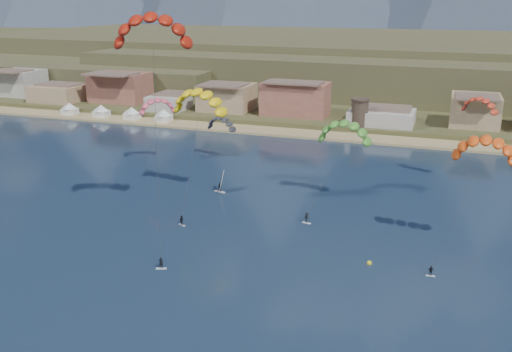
{
  "coord_description": "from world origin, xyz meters",
  "views": [
    {
      "loc": [
        30.2,
        -54.81,
        39.27
      ],
      "look_at": [
        0.0,
        32.0,
        10.0
      ],
      "focal_mm": 39.08,
      "sensor_mm": 36.0,
      "label": 1
    }
  ],
  "objects_px": {
    "kitesurfer_orange": "(486,144)",
    "windsurfer": "(221,185)",
    "watchtower": "(360,112)",
    "kitesurfer_green": "(344,129)",
    "buoy": "(369,263)",
    "kitesurfer_red": "(152,25)",
    "kitesurfer_yellow": "(199,98)"
  },
  "relations": [
    {
      "from": "kitesurfer_yellow",
      "to": "buoy",
      "type": "relative_size",
      "value": 32.88
    },
    {
      "from": "watchtower",
      "to": "kitesurfer_yellow",
      "type": "xyz_separation_m",
      "value": [
        -21.41,
        -69.19,
        14.3
      ]
    },
    {
      "from": "kitesurfer_yellow",
      "to": "windsurfer",
      "type": "relative_size",
      "value": 5.61
    },
    {
      "from": "kitesurfer_red",
      "to": "windsurfer",
      "type": "relative_size",
      "value": 8.52
    },
    {
      "from": "kitesurfer_orange",
      "to": "buoy",
      "type": "relative_size",
      "value": 28.07
    },
    {
      "from": "kitesurfer_green",
      "to": "windsurfer",
      "type": "distance_m",
      "value": 28.88
    },
    {
      "from": "kitesurfer_red",
      "to": "buoy",
      "type": "height_order",
      "value": "kitesurfer_red"
    },
    {
      "from": "kitesurfer_green",
      "to": "windsurfer",
      "type": "xyz_separation_m",
      "value": [
        -25.32,
        -2.77,
        -13.61
      ]
    },
    {
      "from": "kitesurfer_orange",
      "to": "kitesurfer_green",
      "type": "relative_size",
      "value": 1.09
    },
    {
      "from": "kitesurfer_red",
      "to": "kitesurfer_orange",
      "type": "relative_size",
      "value": 1.78
    },
    {
      "from": "watchtower",
      "to": "buoy",
      "type": "relative_size",
      "value": 10.98
    },
    {
      "from": "kitesurfer_red",
      "to": "windsurfer",
      "type": "xyz_separation_m",
      "value": [
        1.43,
        22.95,
        -33.93
      ]
    },
    {
      "from": "kitesurfer_orange",
      "to": "windsurfer",
      "type": "height_order",
      "value": "kitesurfer_orange"
    },
    {
      "from": "watchtower",
      "to": "kitesurfer_green",
      "type": "relative_size",
      "value": 0.43
    },
    {
      "from": "watchtower",
      "to": "kitesurfer_orange",
      "type": "distance_m",
      "value": 85.63
    },
    {
      "from": "watchtower",
      "to": "kitesurfer_green",
      "type": "bearing_deg",
      "value": -84.02
    },
    {
      "from": "kitesurfer_orange",
      "to": "kitesurfer_green",
      "type": "xyz_separation_m",
      "value": [
        -24.75,
        16.21,
        -2.87
      ]
    },
    {
      "from": "kitesurfer_yellow",
      "to": "buoy",
      "type": "bearing_deg",
      "value": -27.97
    },
    {
      "from": "kitesurfer_red",
      "to": "buoy",
      "type": "relative_size",
      "value": 49.96
    },
    {
      "from": "kitesurfer_orange",
      "to": "windsurfer",
      "type": "bearing_deg",
      "value": 164.98
    },
    {
      "from": "kitesurfer_red",
      "to": "kitesurfer_orange",
      "type": "distance_m",
      "value": 55.2
    },
    {
      "from": "kitesurfer_orange",
      "to": "windsurfer",
      "type": "xyz_separation_m",
      "value": [
        -50.07,
        13.43,
        -16.48
      ]
    },
    {
      "from": "kitesurfer_orange",
      "to": "watchtower",
      "type": "bearing_deg",
      "value": 111.66
    },
    {
      "from": "kitesurfer_yellow",
      "to": "kitesurfer_green",
      "type": "relative_size",
      "value": 1.28
    },
    {
      "from": "kitesurfer_red",
      "to": "kitesurfer_yellow",
      "type": "relative_size",
      "value": 1.52
    },
    {
      "from": "kitesurfer_red",
      "to": "kitesurfer_orange",
      "type": "xyz_separation_m",
      "value": [
        51.5,
        9.52,
        -17.45
      ]
    },
    {
      "from": "windsurfer",
      "to": "kitesurfer_orange",
      "type": "bearing_deg",
      "value": -15.02
    },
    {
      "from": "kitesurfer_orange",
      "to": "buoy",
      "type": "bearing_deg",
      "value": -145.93
    },
    {
      "from": "windsurfer",
      "to": "kitesurfer_red",
      "type": "bearing_deg",
      "value": -93.56
    },
    {
      "from": "watchtower",
      "to": "kitesurfer_orange",
      "type": "relative_size",
      "value": 0.39
    },
    {
      "from": "kitesurfer_red",
      "to": "buoy",
      "type": "distance_m",
      "value": 50.61
    },
    {
      "from": "kitesurfer_green",
      "to": "buoy",
      "type": "bearing_deg",
      "value": -70.14
    }
  ]
}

